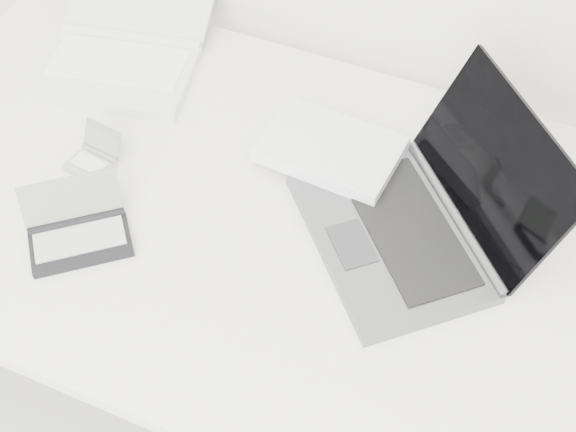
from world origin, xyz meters
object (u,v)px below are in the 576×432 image
at_px(laptop_large, 393,196).
at_px(netbook_open_white, 124,50).
at_px(palmtop_charcoal, 78,232).
at_px(desk, 314,245).

relative_size(laptop_large, netbook_open_white, 1.28).
bearing_deg(palmtop_charcoal, desk, -12.98).
bearing_deg(netbook_open_white, laptop_large, -26.98).
distance_m(desk, palmtop_charcoal, 0.38).
xyz_separation_m(laptop_large, palmtop_charcoal, (-0.44, -0.26, -0.02)).
bearing_deg(netbook_open_white, palmtop_charcoal, -80.96).
xyz_separation_m(desk, netbook_open_white, (-0.50, 0.24, 0.07)).
relative_size(desk, palmtop_charcoal, 7.93).
distance_m(laptop_large, palmtop_charcoal, 0.51).
relative_size(netbook_open_white, palmtop_charcoal, 2.10).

